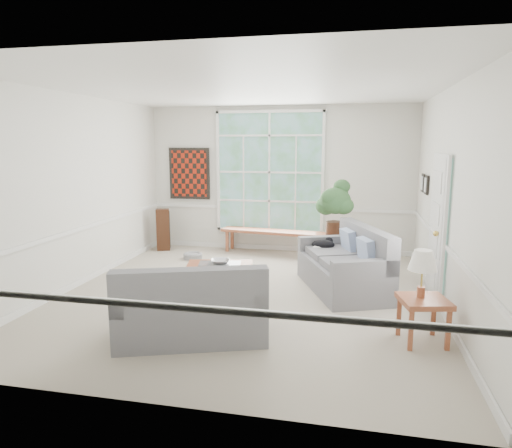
{
  "coord_description": "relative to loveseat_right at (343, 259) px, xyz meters",
  "views": [
    {
      "loc": [
        1.49,
        -6.38,
        2.24
      ],
      "look_at": [
        0.1,
        0.2,
        1.05
      ],
      "focal_mm": 32.0,
      "sensor_mm": 36.0,
      "label": 1
    }
  ],
  "objects": [
    {
      "name": "loveseat_right",
      "position": [
        0.0,
        0.0,
        0.0
      ],
      "size": [
        1.55,
        2.04,
        0.98
      ],
      "primitive_type": "cube",
      "rotation": [
        0.0,
        0.0,
        0.38
      ],
      "color": "slate",
      "rests_on": "floor"
    },
    {
      "name": "side_table",
      "position": [
        0.94,
        -1.74,
        -0.23
      ],
      "size": [
        0.61,
        0.61,
        0.52
      ],
      "primitive_type": "cube",
      "rotation": [
        0.0,
        0.0,
        0.22
      ],
      "color": "#984E30",
      "rests_on": "floor"
    },
    {
      "name": "ceiling",
      "position": [
        -1.39,
        -0.54,
        2.51
      ],
      "size": [
        5.5,
        6.0,
        0.02
      ],
      "primitive_type": "cube",
      "color": "white",
      "rests_on": "ground"
    },
    {
      "name": "houseplant",
      "position": [
        -0.19,
        1.41,
        0.6
      ],
      "size": [
        0.74,
        0.74,
        1.05
      ],
      "primitive_type": null,
      "rotation": [
        0.0,
        0.0,
        -0.25
      ],
      "color": "#2E552C",
      "rests_on": "end_table"
    },
    {
      "name": "loveseat_front",
      "position": [
        -1.68,
        -2.14,
        -0.03
      ],
      "size": [
        1.89,
        1.38,
        0.92
      ],
      "primitive_type": "cube",
      "rotation": [
        0.0,
        0.0,
        0.33
      ],
      "color": "slate",
      "rests_on": "floor"
    },
    {
      "name": "cat",
      "position": [
        -0.34,
        0.56,
        0.1
      ],
      "size": [
        0.45,
        0.39,
        0.18
      ],
      "primitive_type": "ellipsoid",
      "rotation": [
        0.0,
        0.0,
        0.37
      ],
      "color": "black",
      "rests_on": "loveseat_right"
    },
    {
      "name": "window_back",
      "position": [
        -1.59,
        2.42,
        1.16
      ],
      "size": [
        2.3,
        0.08,
        2.4
      ],
      "primitive_type": "cube",
      "color": "white",
      "rests_on": "wall_back"
    },
    {
      "name": "floor",
      "position": [
        -1.39,
        -0.54,
        -0.5
      ],
      "size": [
        5.5,
        6.0,
        0.01
      ],
      "primitive_type": "cube",
      "color": "#A89D8B",
      "rests_on": "ground"
    },
    {
      "name": "floor_speaker",
      "position": [
        -3.79,
        1.95,
        -0.05
      ],
      "size": [
        0.33,
        0.3,
        0.88
      ],
      "primitive_type": "cube",
      "rotation": [
        0.0,
        0.0,
        0.38
      ],
      "color": "#381D10",
      "rests_on": "floor"
    },
    {
      "name": "coffee_table",
      "position": [
        -1.89,
        -0.26,
        -0.3
      ],
      "size": [
        1.11,
        0.76,
        0.38
      ],
      "primitive_type": "cube",
      "rotation": [
        0.0,
        0.0,
        0.21
      ],
      "color": "#984E30",
      "rests_on": "floor"
    },
    {
      "name": "door_sidelight",
      "position": [
        1.32,
        -0.57,
        0.66
      ],
      "size": [
        0.08,
        0.26,
        1.9
      ],
      "primitive_type": "cube",
      "color": "white",
      "rests_on": "wall_right"
    },
    {
      "name": "wall_frame_near",
      "position": [
        1.32,
        1.21,
        1.06
      ],
      "size": [
        0.04,
        0.26,
        0.32
      ],
      "primitive_type": "cube",
      "color": "black",
      "rests_on": "wall_right"
    },
    {
      "name": "wall_right",
      "position": [
        1.36,
        -0.54,
        1.01
      ],
      "size": [
        0.02,
        6.0,
        3.0
      ],
      "primitive_type": "cube",
      "color": "silver",
      "rests_on": "ground"
    },
    {
      "name": "wall_art",
      "position": [
        -3.34,
        2.41,
        1.11
      ],
      "size": [
        0.9,
        0.06,
        1.1
      ],
      "primitive_type": "cube",
      "color": "#57150A",
      "rests_on": "wall_back"
    },
    {
      "name": "wall_left",
      "position": [
        -4.14,
        -0.54,
        1.01
      ],
      "size": [
        0.02,
        6.0,
        3.0
      ],
      "primitive_type": "cube",
      "color": "silver",
      "rests_on": "ground"
    },
    {
      "name": "wall_back",
      "position": [
        -1.39,
        2.46,
        1.01
      ],
      "size": [
        5.5,
        0.02,
        3.0
      ],
      "primitive_type": "cube",
      "color": "silver",
      "rests_on": "ground"
    },
    {
      "name": "pewter_bowl",
      "position": [
        -1.88,
        -0.27,
        -0.07
      ],
      "size": [
        0.45,
        0.45,
        0.09
      ],
      "primitive_type": "imported",
      "rotation": [
        0.0,
        0.0,
        0.31
      ],
      "color": "#97969B",
      "rests_on": "coffee_table"
    },
    {
      "name": "end_table",
      "position": [
        -0.19,
        1.42,
        -0.21
      ],
      "size": [
        0.59,
        0.59,
        0.57
      ],
      "primitive_type": "cube",
      "rotation": [
        0.0,
        0.0,
        -0.03
      ],
      "color": "#984E30",
      "rests_on": "floor"
    },
    {
      "name": "table_lamp",
      "position": [
        0.9,
        -1.7,
        0.3
      ],
      "size": [
        0.44,
        0.44,
        0.55
      ],
      "primitive_type": null,
      "rotation": [
        0.0,
        0.0,
        0.56
      ],
      "color": "silver",
      "rests_on": "side_table"
    },
    {
      "name": "wall_frame_far",
      "position": [
        1.32,
        1.61,
        1.06
      ],
      "size": [
        0.04,
        0.26,
        0.32
      ],
      "primitive_type": "cube",
      "color": "black",
      "rests_on": "wall_right"
    },
    {
      "name": "window_bench",
      "position": [
        -1.5,
        2.11,
        -0.25
      ],
      "size": [
        2.1,
        0.67,
        0.48
      ],
      "primitive_type": "cube",
      "rotation": [
        0.0,
        0.0,
        -0.13
      ],
      "color": "#984E30",
      "rests_on": "floor"
    },
    {
      "name": "pet_bed",
      "position": [
        -2.93,
        1.37,
        -0.44
      ],
      "size": [
        0.43,
        0.43,
        0.11
      ],
      "primitive_type": "cylinder",
      "rotation": [
        0.0,
        0.0,
        0.14
      ],
      "color": "gray",
      "rests_on": "floor"
    },
    {
      "name": "wall_front",
      "position": [
        -1.39,
        -3.54,
        1.01
      ],
      "size": [
        5.5,
        0.02,
        3.0
      ],
      "primitive_type": "cube",
      "color": "silver",
      "rests_on": "ground"
    },
    {
      "name": "entry_door",
      "position": [
        1.32,
        0.06,
        0.56
      ],
      "size": [
        0.08,
        0.9,
        2.1
      ],
      "primitive_type": "cube",
      "color": "white",
      "rests_on": "floor"
    }
  ]
}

